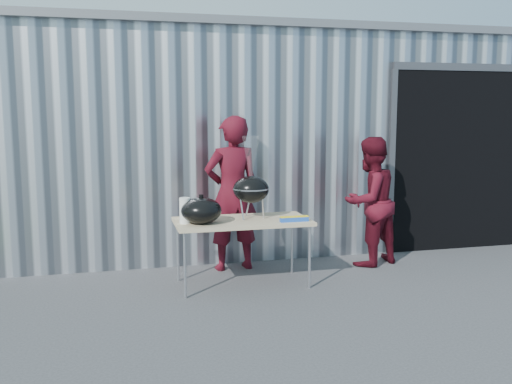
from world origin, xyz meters
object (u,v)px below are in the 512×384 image
object	(u,v)px
folding_table	(242,223)
person_bystander	(370,201)
kettle_grill	(251,181)
person_cook	(232,194)

from	to	relation	value
folding_table	person_bystander	size ratio (longest dim) A/B	0.92
kettle_grill	person_bystander	world-z (taller)	kettle_grill
folding_table	person_cook	distance (m)	0.71
kettle_grill	person_bystander	distance (m)	1.73
person_cook	person_bystander	bearing A→B (deg)	166.62
kettle_grill	person_bystander	size ratio (longest dim) A/B	0.57
folding_table	person_bystander	xyz separation A→B (m)	(1.76, 0.45, 0.11)
person_cook	person_bystander	xyz separation A→B (m)	(1.73, -0.22, -0.13)
folding_table	kettle_grill	bearing A→B (deg)	25.83
folding_table	kettle_grill	size ratio (longest dim) A/B	1.61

